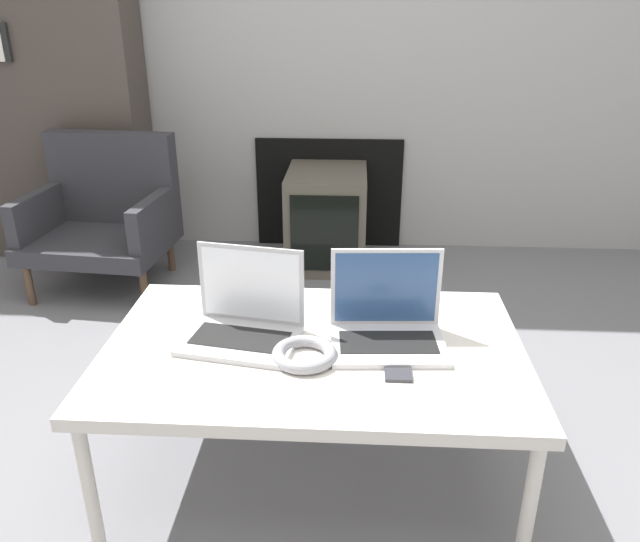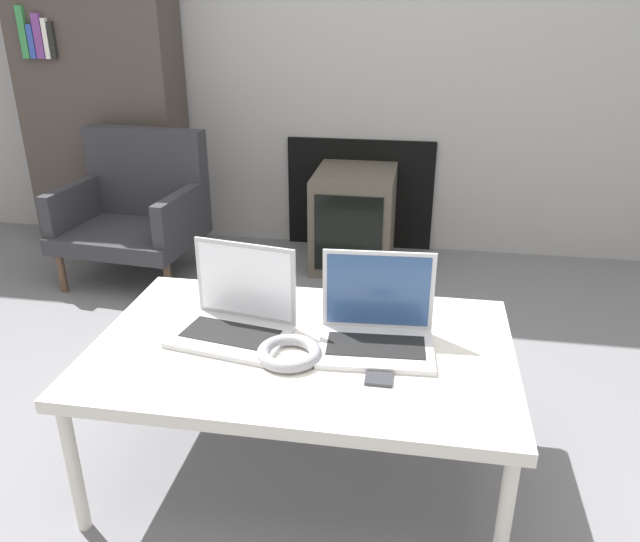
# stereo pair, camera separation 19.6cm
# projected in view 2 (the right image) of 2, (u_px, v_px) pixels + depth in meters

# --- Properties ---
(ground_plane) EXTENTS (14.00, 14.00, 0.00)m
(ground_plane) POSITION_uv_depth(u_px,v_px,m) (296.00, 493.00, 1.80)
(ground_plane) COLOR slate
(wall_back) EXTENTS (7.00, 0.08, 2.60)m
(wall_back) POSITION_uv_depth(u_px,v_px,m) (374.00, 4.00, 3.14)
(wall_back) COLOR #999999
(wall_back) RESTS_ON ground_plane
(table) EXTENTS (1.16, 0.74, 0.43)m
(table) POSITION_uv_depth(u_px,v_px,m) (302.00, 354.00, 1.74)
(table) COLOR silver
(table) RESTS_ON ground_plane
(laptop_left) EXTENTS (0.35, 0.28, 0.25)m
(laptop_left) POSITION_uv_depth(u_px,v_px,m) (237.00, 314.00, 1.77)
(laptop_left) COLOR #B2B2B7
(laptop_left) RESTS_ON table
(laptop_right) EXTENTS (0.32, 0.24, 0.25)m
(laptop_right) POSITION_uv_depth(u_px,v_px,m) (377.00, 325.00, 1.71)
(laptop_right) COLOR silver
(laptop_right) RESTS_ON table
(headphones) EXTENTS (0.17, 0.17, 0.03)m
(headphones) POSITION_uv_depth(u_px,v_px,m) (289.00, 353.00, 1.65)
(headphones) COLOR gray
(headphones) RESTS_ON table
(phone) EXTENTS (0.07, 0.13, 0.01)m
(phone) POSITION_uv_depth(u_px,v_px,m) (380.00, 372.00, 1.59)
(phone) COLOR #333338
(phone) RESTS_ON table
(tv) EXTENTS (0.41, 0.51, 0.50)m
(tv) POSITION_uv_depth(u_px,v_px,m) (354.00, 218.00, 3.28)
(tv) COLOR #4C473D
(tv) RESTS_ON ground_plane
(armchair) EXTENTS (0.69, 0.59, 0.72)m
(armchair) POSITION_uv_depth(u_px,v_px,m) (137.00, 204.00, 3.13)
(armchair) COLOR #2D2D33
(armchair) RESTS_ON ground_plane
(bookshelf) EXTENTS (0.84, 0.32, 1.88)m
(bookshelf) POSITION_uv_depth(u_px,v_px,m) (100.00, 75.00, 3.32)
(bookshelf) COLOR #3F3833
(bookshelf) RESTS_ON ground_plane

